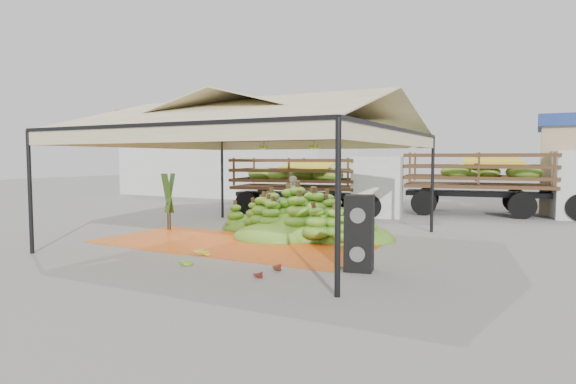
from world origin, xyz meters
The scene contains 17 objects.
ground centered at (0.00, 0.00, 0.00)m, with size 90.00×90.00×0.00m, color slate.
canopy_tent centered at (0.00, 0.00, 3.30)m, with size 8.10×8.10×4.00m.
building_white centered at (-10.00, 14.00, 2.71)m, with size 14.30×6.30×5.40m.
tarp_left centered at (-2.34, -0.64, 0.01)m, with size 3.74×3.56×0.01m, color orange.
tarp_right centered at (1.37, -0.40, 0.01)m, with size 3.88×4.07×0.01m, color #C95413.
banana_heap centered at (0.60, 1.84, 0.67)m, with size 6.22×5.11×1.33m, color #346F17.
hand_yellow_a centered at (-0.11, -2.24, 0.09)m, with size 0.40×0.33×0.18m, color gold.
hand_yellow_b centered at (-0.29, -2.31, 0.11)m, with size 0.50×0.41×0.23m, color gold.
hand_red_a centered at (2.10, -3.54, 0.09)m, with size 0.39×0.32×0.18m, color #5C1915.
hand_red_b centered at (2.12, -2.87, 0.10)m, with size 0.45×0.37×0.21m, color #552813.
hand_green centered at (0.16, -3.27, 0.10)m, with size 0.42×0.35×0.19m, color #357017.
hanging_bunches centered at (1.05, -0.10, 2.62)m, with size 1.74×0.24×0.20m.
speaker_stack centered at (3.70, -2.04, 0.79)m, with size 0.65×0.60×1.57m.
banana_leaves centered at (-3.40, 0.35, 0.00)m, with size 0.96×1.36×3.70m, color #346A1C, non-canonical shape.
vendor centered at (-1.06, 4.35, 0.84)m, with size 0.62×0.40×1.69m, color gray.
truck_left centered at (-1.05, 7.13, 1.47)m, with size 7.29×3.66×2.39m.
truck_right centered at (5.95, 10.09, 1.61)m, with size 7.91×3.65×2.62m.
Camera 1 is at (6.93, -11.42, 2.33)m, focal length 30.00 mm.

